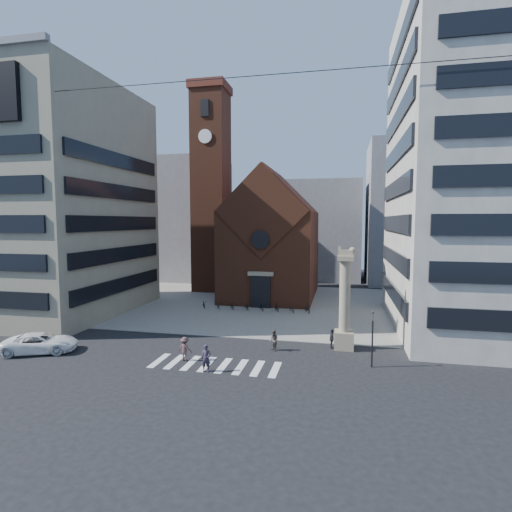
# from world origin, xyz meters

# --- Properties ---
(ground) EXTENTS (120.00, 120.00, 0.00)m
(ground) POSITION_xyz_m (0.00, 0.00, 0.00)
(ground) COLOR black
(ground) RESTS_ON ground
(piazza) EXTENTS (46.00, 30.00, 0.05)m
(piazza) POSITION_xyz_m (0.00, 19.00, 0.03)
(piazza) COLOR gray
(piazza) RESTS_ON ground
(zebra_crossing) EXTENTS (10.20, 3.20, 0.01)m
(zebra_crossing) POSITION_xyz_m (0.55, -3.00, 0.01)
(zebra_crossing) COLOR white
(zebra_crossing) RESTS_ON ground
(church) EXTENTS (12.00, 16.65, 18.00)m
(church) POSITION_xyz_m (0.00, 25.04, 7.98)
(church) COLOR brown
(church) RESTS_ON ground
(campanile) EXTENTS (5.50, 5.50, 31.20)m
(campanile) POSITION_xyz_m (-10.00, 28.00, 15.74)
(campanile) COLOR brown
(campanile) RESTS_ON ground
(building_left) EXTENTS (18.00, 20.00, 26.00)m
(building_left) POSITION_xyz_m (-24.00, 10.00, 13.00)
(building_left) COLOR gray
(building_left) RESTS_ON ground
(building_right) EXTENTS (18.00, 22.00, 32.00)m
(building_right) POSITION_xyz_m (24.00, 12.00, 16.00)
(building_right) COLOR beige
(building_right) RESTS_ON ground
(bg_block_left) EXTENTS (16.00, 14.00, 22.00)m
(bg_block_left) POSITION_xyz_m (-20.00, 40.00, 11.00)
(bg_block_left) COLOR gray
(bg_block_left) RESTS_ON ground
(bg_block_mid) EXTENTS (14.00, 12.00, 18.00)m
(bg_block_mid) POSITION_xyz_m (6.00, 45.00, 9.00)
(bg_block_mid) COLOR gray
(bg_block_mid) RESTS_ON ground
(bg_block_right) EXTENTS (16.00, 14.00, 24.00)m
(bg_block_right) POSITION_xyz_m (22.00, 42.00, 12.00)
(bg_block_right) COLOR gray
(bg_block_right) RESTS_ON ground
(lion_column) EXTENTS (1.63, 1.60, 8.68)m
(lion_column) POSITION_xyz_m (10.01, 3.00, 3.46)
(lion_column) COLOR tan
(lion_column) RESTS_ON ground
(traffic_light) EXTENTS (0.13, 0.16, 4.30)m
(traffic_light) POSITION_xyz_m (12.00, -1.00, 2.29)
(traffic_light) COLOR black
(traffic_light) RESTS_ON ground
(white_car) EXTENTS (6.30, 4.61, 1.59)m
(white_car) POSITION_xyz_m (-14.39, -3.29, 0.80)
(white_car) COLOR white
(white_car) RESTS_ON ground
(pedestrian_0) EXTENTS (0.76, 0.54, 1.96)m
(pedestrian_0) POSITION_xyz_m (0.33, -4.42, 0.98)
(pedestrian_0) COLOR #322A3B
(pedestrian_0) RESTS_ON ground
(pedestrian_1) EXTENTS (1.04, 1.07, 1.74)m
(pedestrian_1) POSITION_xyz_m (4.30, 1.15, 0.87)
(pedestrian_1) COLOR #4C413C
(pedestrian_1) RESTS_ON ground
(pedestrian_2) EXTENTS (0.58, 1.05, 1.69)m
(pedestrian_2) POSITION_xyz_m (9.00, 2.80, 0.84)
(pedestrian_2) COLOR #25232A
(pedestrian_2) RESTS_ON ground
(pedestrian_3) EXTENTS (1.27, 0.83, 1.86)m
(pedestrian_3) POSITION_xyz_m (-2.04, -2.58, 0.93)
(pedestrian_3) COLOR #4F3435
(pedestrian_3) RESTS_ON ground
(scooter_0) EXTENTS (1.25, 1.78, 0.89)m
(scooter_0) POSITION_xyz_m (-6.84, 15.30, 0.49)
(scooter_0) COLOR black
(scooter_0) RESTS_ON piazza
(scooter_1) EXTENTS (1.11, 1.69, 0.99)m
(scooter_1) POSITION_xyz_m (-5.02, 15.30, 0.54)
(scooter_1) COLOR black
(scooter_1) RESTS_ON piazza
(scooter_2) EXTENTS (1.25, 1.78, 0.89)m
(scooter_2) POSITION_xyz_m (-3.20, 15.30, 0.49)
(scooter_2) COLOR black
(scooter_2) RESTS_ON piazza
(scooter_3) EXTENTS (1.11, 1.69, 0.99)m
(scooter_3) POSITION_xyz_m (-1.38, 15.30, 0.54)
(scooter_3) COLOR black
(scooter_3) RESTS_ON piazza
(scooter_4) EXTENTS (1.25, 1.78, 0.89)m
(scooter_4) POSITION_xyz_m (0.44, 15.30, 0.49)
(scooter_4) COLOR black
(scooter_4) RESTS_ON piazza
(scooter_5) EXTENTS (1.11, 1.69, 0.99)m
(scooter_5) POSITION_xyz_m (2.26, 15.30, 0.54)
(scooter_5) COLOR black
(scooter_5) RESTS_ON piazza
(scooter_6) EXTENTS (1.25, 1.78, 0.89)m
(scooter_6) POSITION_xyz_m (4.08, 15.30, 0.49)
(scooter_6) COLOR black
(scooter_6) RESTS_ON piazza
(scooter_7) EXTENTS (1.11, 1.69, 0.99)m
(scooter_7) POSITION_xyz_m (5.90, 15.30, 0.54)
(scooter_7) COLOR black
(scooter_7) RESTS_ON piazza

